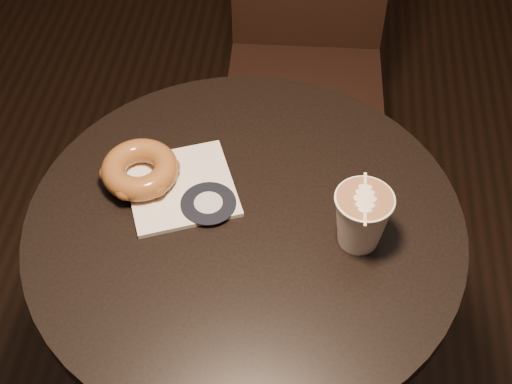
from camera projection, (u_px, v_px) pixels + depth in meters
cafe_table at (246, 289)px, 1.28m from camera, size 0.70×0.70×0.75m
chair at (307, 34)px, 1.77m from camera, size 0.40×0.40×0.98m
pastry_bag at (181, 187)px, 1.17m from camera, size 0.22×0.22×0.01m
doughnut at (140, 169)px, 1.16m from camera, size 0.13×0.13×0.04m
latte_cup at (361, 219)px, 1.07m from camera, size 0.09×0.09×0.10m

